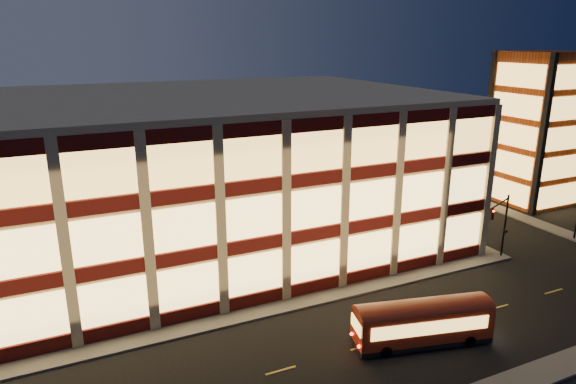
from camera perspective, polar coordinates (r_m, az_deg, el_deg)
ground at (r=38.39m, az=-1.82°, el=-13.70°), size 200.00×200.00×0.00m
sidewalk_office_south at (r=38.27m, az=-6.69°, el=-13.80°), size 54.00×2.00×0.15m
sidewalk_office_east at (r=62.62m, az=11.44°, el=-1.61°), size 2.00×30.00×0.15m
sidewalk_tower_west at (r=69.52m, az=18.77°, el=-0.34°), size 2.00×30.00×0.15m
office_building at (r=49.93m, az=-12.75°, el=2.19°), size 50.45×30.45×14.50m
stair_tower at (r=68.62m, az=26.01°, el=6.30°), size 8.60×8.60×18.00m
traffic_signal_far at (r=49.14m, az=22.55°, el=-2.77°), size 3.79×1.87×6.00m
trolley_bus at (r=35.75m, az=14.72°, el=-13.62°), size 9.39×4.33×3.08m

